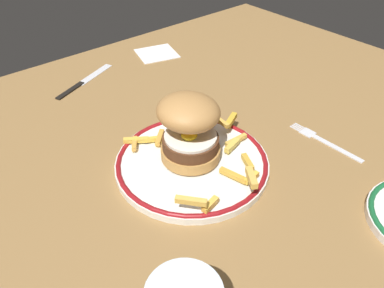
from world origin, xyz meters
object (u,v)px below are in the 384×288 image
(dinner_plate, at_px, (192,162))
(fork, at_px, (324,141))
(knife, at_px, (81,83))
(burger, at_px, (189,127))
(napkin, at_px, (157,53))

(dinner_plate, bearing_deg, fork, -24.45)
(fork, bearing_deg, knife, 116.33)
(knife, bearing_deg, fork, -63.67)
(burger, bearing_deg, fork, -27.27)
(dinner_plate, distance_m, knife, 0.37)
(burger, distance_m, knife, 0.37)
(fork, relative_size, napkin, 1.52)
(dinner_plate, distance_m, napkin, 0.44)
(burger, height_order, napkin, burger)
(napkin, bearing_deg, burger, -118.67)
(fork, distance_m, napkin, 0.49)
(dinner_plate, relative_size, burger, 1.89)
(fork, relative_size, knife, 0.84)
(burger, height_order, knife, burger)
(knife, height_order, napkin, knife)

